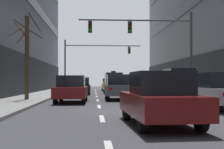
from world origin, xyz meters
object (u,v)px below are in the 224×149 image
Objects in this scene: car_parked_1 at (219,91)px; car_driving_5 at (71,89)px; car_parked_2 at (178,84)px; street_tree_2 at (27,55)px; car_driving_2 at (119,87)px; taxi_driving_1 at (113,83)px; car_driving_4 at (159,99)px; traffic_signal_0 at (152,37)px; taxi_driving_3 at (109,85)px; traffic_signal_1 at (89,56)px; car_driving_0 at (82,85)px; car_driving_6 at (81,86)px.

car_driving_5 is at bearing 145.71° from car_parked_1.
car_parked_2 is 10.16m from street_tree_2.
car_driving_2 is 4.12m from car_driving_5.
taxi_driving_1 reaches higher than car_driving_5.
car_parked_2 is (3.94, -0.75, 0.20)m from car_driving_2.
taxi_driving_1 is at bearing 89.80° from car_driving_4.
car_driving_2 is at bearing -159.97° from traffic_signal_0.
street_tree_2 is (-9.94, -0.82, 1.90)m from car_parked_2.
street_tree_2 is (-6.21, -10.94, 1.91)m from taxi_driving_1.
car_parked_1 is (7.04, -4.80, 0.03)m from car_driving_5.
taxi_driving_3 is 19.80m from car_parked_2.
car_driving_5 is 0.81× the size of street_tree_2.
car_driving_2 is 0.51× the size of traffic_signal_1.
street_tree_2 is (-8.50, -2.48, -1.53)m from traffic_signal_0.
car_parked_1 reaches higher than car_driving_5.
taxi_driving_3 is (0.01, 9.33, -0.26)m from taxi_driving_1.
car_parked_1 is (7.11, -22.88, 0.04)m from car_driving_0.
car_driving_0 is at bearing 107.25° from car_parked_1.
car_driving_0 is 4.74m from taxi_driving_3.
car_driving_4 is at bearing -71.58° from car_driving_5.
taxi_driving_1 is at bearing -60.72° from car_driving_0.
car_driving_5 is at bearing 108.42° from car_driving_4.
traffic_signal_0 is at bearing -82.70° from taxi_driving_3.
car_driving_4 is 0.98× the size of car_driving_5.
taxi_driving_1 is at bearing 110.26° from car_parked_2.
car_driving_6 is at bearing 126.52° from traffic_signal_0.
car_parked_1 is at bearing -30.81° from street_tree_2.
traffic_signal_1 is at bearing 111.27° from taxi_driving_1.
traffic_signal_1 is at bearing 98.26° from car_driving_2.
taxi_driving_1 is at bearing 102.48° from car_parked_1.
car_driving_5 is at bearing -92.53° from traffic_signal_1.
car_driving_2 is at bearing -91.25° from taxi_driving_1.
car_driving_6 is (-3.12, 20.73, 0.02)m from car_driving_4.
taxi_driving_1 is 12.72m from street_tree_2.
car_parked_1 is at bearing -81.92° from taxi_driving_3.
car_driving_5 is (-3.11, -2.70, -0.06)m from car_driving_2.
taxi_driving_3 is 21.65m from car_driving_5.
taxi_driving_1 is 0.82× the size of street_tree_2.
taxi_driving_1 is at bearing 74.66° from car_driving_5.
car_driving_6 is at bearing -95.40° from traffic_signal_1.
car_driving_0 is 17.62m from car_parked_2.
car_parked_1 is 0.54× the size of traffic_signal_0.
traffic_signal_0 reaches higher than taxi_driving_3.
car_driving_0 is 1.00× the size of car_driving_5.
car_driving_0 is 23.96m from car_parked_1.
traffic_signal_0 is at bearing 16.29° from street_tree_2.
car_parked_1 is 24.33m from traffic_signal_1.
taxi_driving_1 is (3.37, -6.01, 0.26)m from car_driving_0.
taxi_driving_1 is 0.53× the size of traffic_signal_0.
car_driving_2 is (-0.20, -9.37, -0.19)m from taxi_driving_1.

